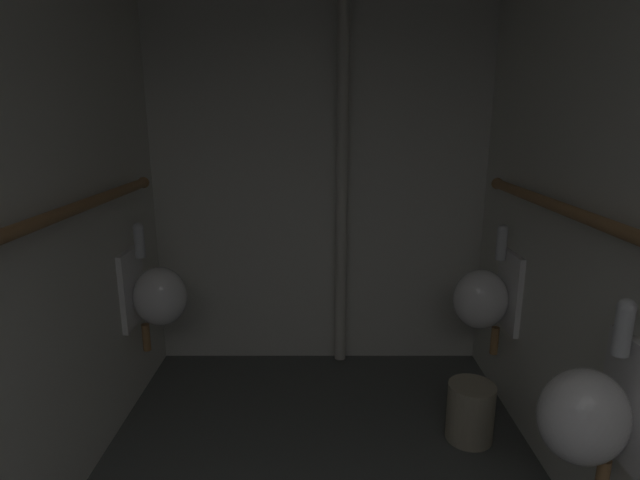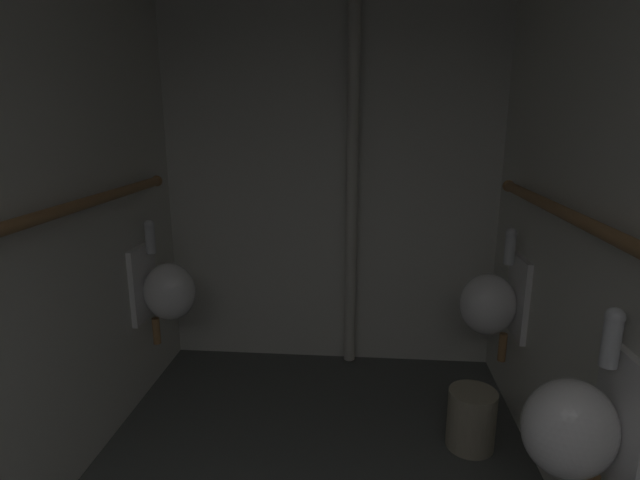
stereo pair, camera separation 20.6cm
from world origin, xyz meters
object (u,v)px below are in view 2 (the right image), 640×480
Objects in this scene: urinal_left_mid at (166,290)px; urinal_right_mid at (577,426)px; waste_bin at (471,419)px; standpipe_back_wall at (352,186)px; urinal_right_far at (492,302)px.

urinal_right_mid is at bearing -32.16° from urinal_left_mid.
urinal_right_mid reaches higher than waste_bin.
urinal_right_mid is 1.86m from standpipe_back_wall.
urinal_right_far reaches higher than waste_bin.
standpipe_back_wall is 1.48m from waste_bin.
standpipe_back_wall is (1.06, 0.44, 0.56)m from urinal_left_mid.
urinal_left_mid is 1.28m from standpipe_back_wall.
urinal_right_mid is at bearing -79.37° from waste_bin.
urinal_left_mid is 1.00× the size of urinal_right_mid.
urinal_right_mid is 1.00× the size of urinal_right_far.
standpipe_back_wall reaches higher than waste_bin.
urinal_right_mid is 2.49× the size of waste_bin.
urinal_right_mid is at bearing -90.00° from urinal_right_far.
waste_bin is (0.63, -0.83, -1.05)m from standpipe_back_wall.
urinal_left_mid and urinal_right_mid have the same top height.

